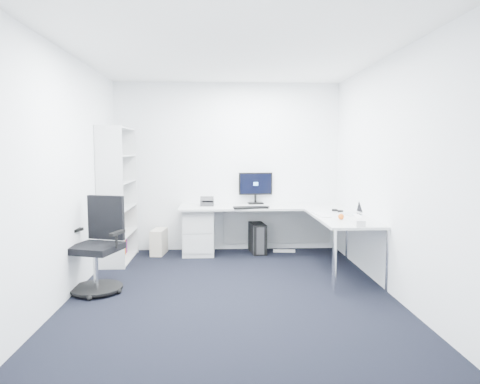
{
  "coord_description": "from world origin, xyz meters",
  "views": [
    {
      "loc": [
        -0.13,
        -4.83,
        1.63
      ],
      "look_at": [
        0.15,
        1.05,
        1.05
      ],
      "focal_mm": 32.0,
      "sensor_mm": 36.0,
      "label": 1
    }
  ],
  "objects_px": {
    "monitor": "(256,188)",
    "laptop": "(351,207)",
    "task_chair": "(95,245)",
    "l_desk": "(266,234)",
    "bookshelf": "(117,195)"
  },
  "relations": [
    {
      "from": "bookshelf",
      "to": "l_desk",
      "type": "bearing_deg",
      "value": -1.32
    },
    {
      "from": "bookshelf",
      "to": "laptop",
      "type": "height_order",
      "value": "bookshelf"
    },
    {
      "from": "l_desk",
      "to": "bookshelf",
      "type": "bearing_deg",
      "value": 178.68
    },
    {
      "from": "task_chair",
      "to": "monitor",
      "type": "distance_m",
      "value": 2.86
    },
    {
      "from": "monitor",
      "to": "laptop",
      "type": "distance_m",
      "value": 1.71
    },
    {
      "from": "l_desk",
      "to": "laptop",
      "type": "xyz_separation_m",
      "value": [
        1.09,
        -0.59,
        0.49
      ]
    },
    {
      "from": "l_desk",
      "to": "monitor",
      "type": "distance_m",
      "value": 0.89
    },
    {
      "from": "task_chair",
      "to": "laptop",
      "type": "xyz_separation_m",
      "value": [
        3.2,
        0.78,
        0.32
      ]
    },
    {
      "from": "monitor",
      "to": "laptop",
      "type": "bearing_deg",
      "value": -49.67
    },
    {
      "from": "task_chair",
      "to": "laptop",
      "type": "distance_m",
      "value": 3.31
    },
    {
      "from": "l_desk",
      "to": "task_chair",
      "type": "relative_size",
      "value": 2.38
    },
    {
      "from": "monitor",
      "to": "laptop",
      "type": "height_order",
      "value": "monitor"
    },
    {
      "from": "l_desk",
      "to": "laptop",
      "type": "relative_size",
      "value": 8.7
    },
    {
      "from": "task_chair",
      "to": "l_desk",
      "type": "bearing_deg",
      "value": 50.18
    },
    {
      "from": "l_desk",
      "to": "bookshelf",
      "type": "relative_size",
      "value": 1.33
    }
  ]
}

